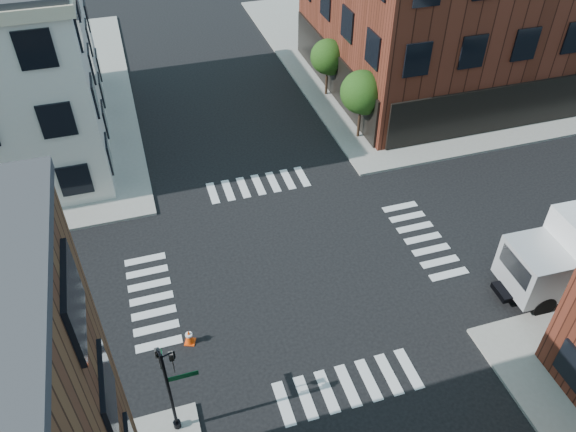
% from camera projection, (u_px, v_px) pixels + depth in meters
% --- Properties ---
extents(ground, '(120.00, 120.00, 0.00)m').
position_uv_depth(ground, '(295.00, 267.00, 27.63)').
color(ground, black).
rests_on(ground, ground).
extents(sidewalk_ne, '(30.00, 30.00, 0.15)m').
position_uv_depth(sidewalk_ne, '(455.00, 45.00, 47.61)').
color(sidewalk_ne, gray).
rests_on(sidewalk_ne, ground).
extents(tree_near, '(2.69, 2.69, 4.49)m').
position_uv_depth(tree_near, '(363.00, 94.00, 34.55)').
color(tree_near, black).
rests_on(tree_near, ground).
extents(tree_far, '(2.43, 2.43, 4.07)m').
position_uv_depth(tree_far, '(329.00, 58.00, 39.11)').
color(tree_far, black).
rests_on(tree_far, ground).
extents(signal_pole, '(1.29, 1.24, 4.60)m').
position_uv_depth(signal_pole, '(169.00, 382.00, 19.40)').
color(signal_pole, black).
rests_on(signal_pole, ground).
extents(traffic_cone, '(0.56, 0.56, 0.80)m').
position_uv_depth(traffic_cone, '(189.00, 337.00, 23.91)').
color(traffic_cone, '#FC470B').
rests_on(traffic_cone, ground).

